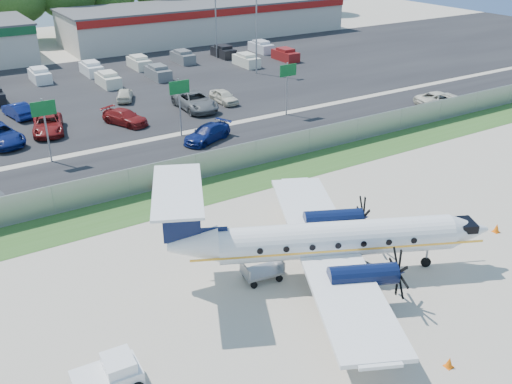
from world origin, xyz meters
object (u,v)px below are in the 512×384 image
aircraft (329,240)px  pushback_tug (110,376)px  baggage_cart_near (262,271)px  baggage_cart_far (352,277)px

aircraft → pushback_tug: (-12.40, -1.90, -1.42)m
pushback_tug → baggage_cart_near: 9.80m
aircraft → baggage_cart_far: aircraft is taller
aircraft → pushback_tug: aircraft is taller
aircraft → pushback_tug: 12.63m
baggage_cart_near → baggage_cart_far: bearing=-39.0°
aircraft → pushback_tug: bearing=-171.3°
baggage_cart_far → aircraft: bearing=104.9°
pushback_tug → baggage_cart_far: 12.81m
aircraft → baggage_cart_near: (-3.17, 1.39, -1.59)m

